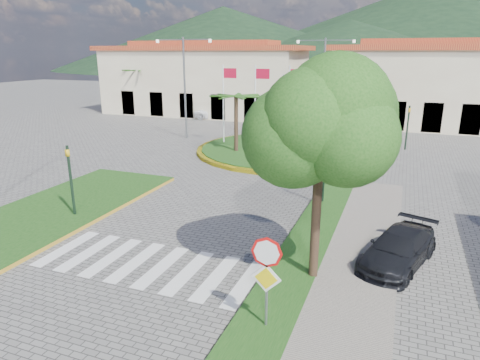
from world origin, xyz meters
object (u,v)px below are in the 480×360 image
(roundabout_island, at_px, (285,150))
(car_side_right, at_px, (399,249))
(car_dark_a, at_px, (288,122))
(car_dark_b, at_px, (368,126))
(stop_sign, at_px, (267,269))
(white_van, at_px, (216,113))
(deciduous_tree, at_px, (322,116))

(roundabout_island, height_order, car_side_right, roundabout_island)
(car_side_right, bearing_deg, car_dark_a, 130.47)
(car_dark_a, distance_m, car_side_right, 26.87)
(car_dark_a, bearing_deg, car_dark_b, -72.22)
(stop_sign, xyz_separation_m, car_dark_b, (-0.14, 30.35, -1.23))
(car_side_right, bearing_deg, white_van, 142.18)
(car_dark_b, bearing_deg, roundabout_island, 161.40)
(car_side_right, bearing_deg, deciduous_tree, -123.20)
(stop_sign, distance_m, car_dark_a, 30.73)
(white_van, bearing_deg, deciduous_tree, -171.32)
(stop_sign, relative_size, car_dark_a, 0.81)
(roundabout_island, distance_m, car_dark_a, 10.09)
(white_van, xyz_separation_m, car_dark_b, (15.82, -2.41, -0.08))
(roundabout_island, xyz_separation_m, stop_sign, (4.90, -20.04, 1.62))
(stop_sign, xyz_separation_m, car_dark_a, (-7.33, 29.82, -1.23))
(stop_sign, relative_size, deciduous_tree, 0.39)
(stop_sign, relative_size, car_side_right, 0.65)
(white_van, height_order, car_side_right, white_van)
(stop_sign, distance_m, deciduous_tree, 4.59)
(roundabout_island, distance_m, stop_sign, 20.69)
(white_van, relative_size, car_dark_a, 1.42)
(car_side_right, bearing_deg, stop_sign, -103.58)
(deciduous_tree, relative_size, car_dark_b, 1.98)
(stop_sign, xyz_separation_m, white_van, (-15.96, 32.76, -1.14))
(deciduous_tree, distance_m, white_van, 34.32)
(roundabout_island, height_order, car_dark_b, roundabout_island)
(car_dark_a, bearing_deg, white_van, 84.75)
(white_van, bearing_deg, roundabout_island, -159.44)
(stop_sign, distance_m, car_dark_b, 30.37)
(deciduous_tree, xyz_separation_m, car_dark_b, (-0.74, 27.31, -4.61))
(stop_sign, xyz_separation_m, car_side_right, (3.06, 5.04, -1.20))
(stop_sign, height_order, deciduous_tree, deciduous_tree)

